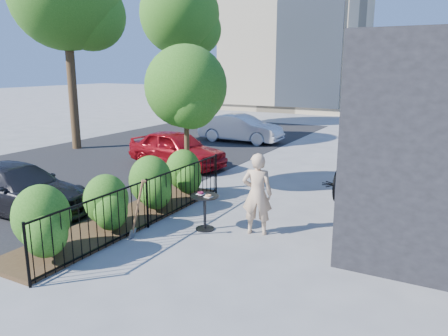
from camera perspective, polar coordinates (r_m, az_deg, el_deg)
The scene contains 14 objects.
ground at distance 8.92m, azimuth -2.15°, elevation -9.42°, with size 120.00×120.00×0.00m, color gray.
fence at distance 9.54m, azimuth -9.99°, elevation -4.52°, with size 0.05×6.05×1.10m.
planting_bed at distance 10.14m, azimuth -13.00°, elevation -6.69°, with size 1.30×6.00×0.08m, color #382616.
shrubs at distance 9.94m, azimuth -12.38°, elevation -3.05°, with size 1.10×5.60×1.24m.
patio_tree at distance 11.78m, azimuth -4.86°, elevation 9.91°, with size 2.20×2.20×3.94m.
street at distance 15.46m, azimuth -19.08°, elevation -0.33°, with size 9.00×30.00×0.01m, color black.
street_tree_near at distance 19.40m, azimuth -19.95°, elevation 19.82°, with size 4.40×4.40×8.28m.
street_tree_far at distance 25.47m, azimuth -5.74°, elevation 18.74°, with size 4.40×4.40×8.28m.
cafe_table at distance 9.31m, azimuth -2.53°, elevation -4.99°, with size 0.60×0.60×0.81m.
woman at distance 9.02m, azimuth 4.35°, elevation -3.40°, with size 0.63×0.41×1.72m, color #D1AC87.
shovel at distance 8.91m, azimuth -11.36°, elevation -5.77°, with size 0.44×0.17×1.31m.
car_red at distance 15.19m, azimuth -6.21°, elevation 2.51°, with size 1.50×3.72×1.27m, color maroon.
car_silver at distance 20.15m, azimuth 2.20°, elevation 5.21°, with size 1.34×3.84×1.27m, color silver.
car_darkgrey at distance 11.59m, azimuth -25.40°, elevation -2.41°, with size 1.59×3.91×1.13m, color black.
Camera 1 is at (4.21, -7.08, 3.43)m, focal length 35.00 mm.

